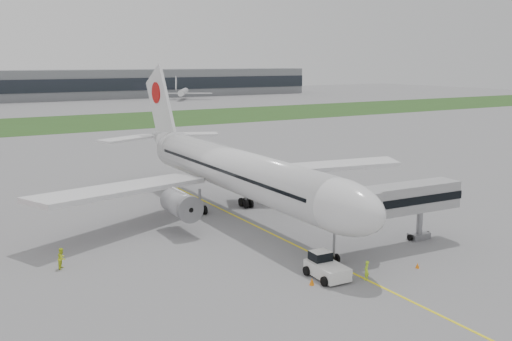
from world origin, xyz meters
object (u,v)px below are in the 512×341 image
jet_bridge (398,200)px  airliner (231,168)px  pushback_tug (325,266)px  ground_crew_near (366,270)px

jet_bridge → airliner: bearing=117.8°
pushback_tug → ground_crew_near: size_ratio=2.45×
airliner → ground_crew_near: size_ratio=31.83×
airliner → jet_bridge: size_ratio=3.94×
jet_bridge → ground_crew_near: bearing=-144.7°
airliner → ground_crew_near: airliner is taller
airliner → ground_crew_near: 24.85m
pushback_tug → ground_crew_near: pushback_tug is taller
ground_crew_near → pushback_tug: bearing=-72.9°
airliner → jet_bridge: (8.70, -18.86, -1.00)m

